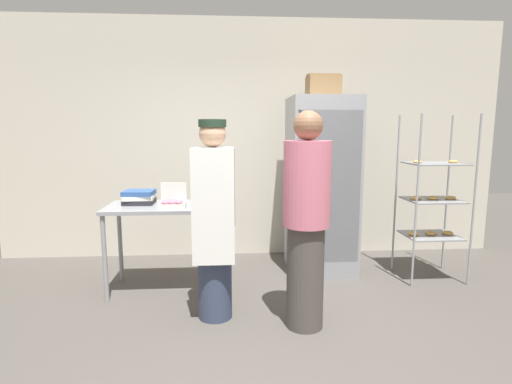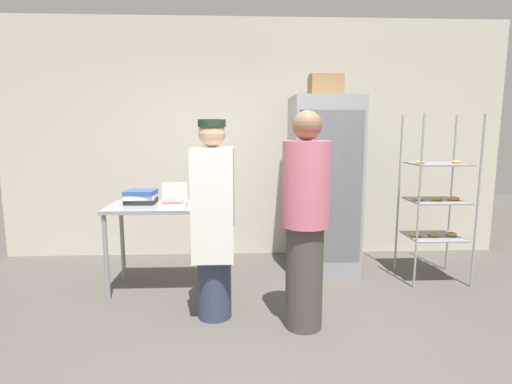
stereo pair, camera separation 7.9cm
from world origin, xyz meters
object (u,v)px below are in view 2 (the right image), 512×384
refrigerator (323,186)px  baking_rack (436,202)px  donut_box (173,203)px  blender_pitcher (207,192)px  cardboard_storage_box (325,86)px  binder_stack (141,197)px  person_customer (305,220)px  person_baker (213,218)px

refrigerator → baking_rack: refrigerator is taller
baking_rack → donut_box: 2.76m
donut_box → blender_pitcher: blender_pitcher is taller
cardboard_storage_box → blender_pitcher: bearing=-156.7°
blender_pitcher → binder_stack: (-0.68, 0.08, -0.06)m
baking_rack → blender_pitcher: baking_rack is taller
binder_stack → cardboard_storage_box: bearing=13.6°
baking_rack → cardboard_storage_box: size_ratio=4.93×
cardboard_storage_box → person_customer: 1.93m
donut_box → binder_stack: bearing=147.7°
donut_box → person_customer: (1.16, -0.74, -0.02)m
baking_rack → person_baker: baking_rack is taller
refrigerator → donut_box: (-1.60, -0.63, -0.07)m
donut_box → person_baker: person_baker is taller
refrigerator → binder_stack: (-1.96, -0.40, -0.05)m
donut_box → binder_stack: 0.43m
donut_box → cardboard_storage_box: cardboard_storage_box is taller
donut_box → baking_rack: bearing=5.9°
refrigerator → person_baker: 1.65m
refrigerator → person_customer: refrigerator is taller
blender_pitcher → refrigerator: bearing=20.5°
baking_rack → blender_pitcher: 2.44m
cardboard_storage_box → person_baker: size_ratio=0.21×
cardboard_storage_box → person_customer: cardboard_storage_box is taller
blender_pitcher → person_baker: person_baker is taller
baking_rack → blender_pitcher: size_ratio=6.31×
donut_box → binder_stack: donut_box is taller
baking_rack → donut_box: baking_rack is taller
refrigerator → blender_pitcher: refrigerator is taller
baking_rack → refrigerator: bearing=163.1°
donut_box → blender_pitcher: (0.31, 0.15, 0.08)m
refrigerator → binder_stack: refrigerator is taller
refrigerator → cardboard_storage_box: 1.11m
refrigerator → cardboard_storage_box: cardboard_storage_box is taller
binder_stack → person_customer: person_customer is taller
person_customer → baking_rack: bearing=32.8°
baking_rack → binder_stack: baking_rack is taller
refrigerator → person_baker: (-1.18, -1.16, -0.10)m
binder_stack → person_customer: (1.52, -0.97, -0.04)m
blender_pitcher → binder_stack: size_ratio=0.91×
donut_box → person_customer: size_ratio=0.14×
donut_box → person_baker: (0.42, -0.53, -0.04)m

